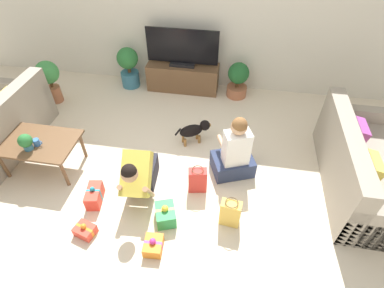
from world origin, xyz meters
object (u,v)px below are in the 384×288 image
dog (195,130)px  gift_bag_a (230,213)px  sofa_right (359,168)px  gift_box_c (166,214)px  potted_plant_corner_left (49,77)px  tabletop_plant (26,142)px  gift_box_b (85,230)px  gift_box_a (153,245)px  gift_bag_b (198,180)px  gift_box_d (95,195)px  tv (182,50)px  coffee_table (39,144)px  tv_console (183,77)px  mug (37,142)px  person_kneeling (139,174)px  person_sitting (235,153)px  potted_plant_back_right (238,79)px

dog → gift_bag_a: (0.62, -1.30, -0.05)m
sofa_right → gift_box_c: sofa_right is taller
potted_plant_corner_left → tabletop_plant: bearing=-68.5°
gift_box_b → gift_box_a: bearing=-3.6°
gift_bag_a → gift_bag_b: gift_bag_a is taller
gift_box_d → dog: bearing=51.4°
sofa_right → tv: bearing=54.3°
gift_bag_b → coffee_table: bearing=178.6°
tv_console → potted_plant_corner_left: potted_plant_corner_left is taller
gift_box_b → tabletop_plant: tabletop_plant is taller
gift_box_c → mug: 1.86m
gift_box_b → tv: bearing=80.8°
person_kneeling → person_sitting: (1.10, 0.54, 0.00)m
coffee_table → sofa_right: bearing=5.4°
dog → gift_bag_a: gift_bag_a is taller
gift_bag_a → gift_box_b: bearing=-165.1°
person_kneeling → tabletop_plant: size_ratio=3.71×
gift_box_b → tabletop_plant: 1.33m
tv_console → potted_plant_back_right: bearing=-2.9°
dog → gift_box_b: 1.98m
potted_plant_back_right → person_sitting: size_ratio=0.67×
sofa_right → person_sitting: 1.54m
gift_box_d → person_kneeling: bearing=23.9°
tv → person_sitting: bearing=-61.2°
gift_bag_a → gift_bag_b: 0.60m
mug → gift_bag_b: bearing=0.2°
gift_box_a → gift_bag_b: bearing=69.3°
gift_box_a → tabletop_plant: (-1.77, 0.79, 0.51)m
gift_box_d → gift_bag_b: (1.21, 0.39, 0.07)m
gift_box_b → gift_box_d: gift_box_d is taller
coffee_table → mug: 0.12m
gift_bag_b → tabletop_plant: tabletop_plant is taller
gift_box_b → gift_box_c: (0.84, 0.33, 0.04)m
potted_plant_corner_left → person_kneeling: bearing=-39.2°
potted_plant_back_right → dog: bearing=-111.6°
tv_console → dog: tv_console is taller
sofa_right → gift_box_d: size_ratio=5.45×
dog → gift_box_c: size_ratio=1.46×
gift_box_a → gift_bag_a: 0.91m
potted_plant_back_right → gift_box_c: potted_plant_back_right is taller
person_sitting → gift_bag_b: 0.59m
potted_plant_back_right → tv: bearing=177.1°
gift_box_a → gift_box_b: gift_box_a is taller
coffee_table → gift_box_a: bearing=-28.3°
tv → gift_box_b: bearing=-99.2°
tv_console → gift_box_b: tv_console is taller
dog → gift_box_b: dog is taller
gift_bag_a → mug: (-2.48, 0.41, 0.32)m
coffee_table → gift_box_d: size_ratio=2.82×
potted_plant_back_right → mug: potted_plant_back_right is taller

